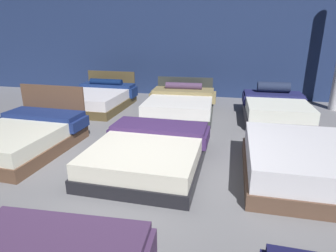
{
  "coord_description": "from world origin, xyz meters",
  "views": [
    {
      "loc": [
        1.23,
        -3.61,
        2.07
      ],
      "look_at": [
        0.27,
        0.63,
        0.61
      ],
      "focal_mm": 30.77,
      "sensor_mm": 36.0,
      "label": 1
    }
  ],
  "objects_px": {
    "bed_5": "(303,163)",
    "bed_7": "(180,104)",
    "bed_3": "(24,137)",
    "bed_6": "(98,99)",
    "bed_8": "(275,109)",
    "bed_4": "(149,153)"
  },
  "relations": [
    {
      "from": "bed_5",
      "to": "bed_7",
      "type": "xyz_separation_m",
      "value": [
        -2.33,
        3.05,
        -0.02
      ]
    },
    {
      "from": "bed_3",
      "to": "bed_5",
      "type": "relative_size",
      "value": 1.07
    },
    {
      "from": "bed_3",
      "to": "bed_6",
      "type": "height_order",
      "value": "bed_3"
    },
    {
      "from": "bed_6",
      "to": "bed_7",
      "type": "relative_size",
      "value": 0.99
    },
    {
      "from": "bed_7",
      "to": "bed_8",
      "type": "xyz_separation_m",
      "value": [
        2.32,
        -0.02,
        0.02
      ]
    },
    {
      "from": "bed_6",
      "to": "bed_8",
      "type": "xyz_separation_m",
      "value": [
        4.65,
        -0.06,
        0.01
      ]
    },
    {
      "from": "bed_6",
      "to": "bed_7",
      "type": "height_order",
      "value": "bed_6"
    },
    {
      "from": "bed_4",
      "to": "bed_6",
      "type": "xyz_separation_m",
      "value": [
        -2.4,
        3.13,
        0.03
      ]
    },
    {
      "from": "bed_5",
      "to": "bed_6",
      "type": "distance_m",
      "value": 5.59
    },
    {
      "from": "bed_4",
      "to": "bed_8",
      "type": "height_order",
      "value": "bed_8"
    },
    {
      "from": "bed_5",
      "to": "bed_8",
      "type": "relative_size",
      "value": 0.95
    },
    {
      "from": "bed_4",
      "to": "bed_6",
      "type": "distance_m",
      "value": 3.94
    },
    {
      "from": "bed_5",
      "to": "bed_8",
      "type": "xyz_separation_m",
      "value": [
        -0.01,
        3.03,
        -0.0
      ]
    },
    {
      "from": "bed_4",
      "to": "bed_7",
      "type": "distance_m",
      "value": 3.08
    },
    {
      "from": "bed_6",
      "to": "bed_8",
      "type": "height_order",
      "value": "bed_6"
    },
    {
      "from": "bed_3",
      "to": "bed_8",
      "type": "xyz_separation_m",
      "value": [
        4.62,
        2.96,
        0.01
      ]
    },
    {
      "from": "bed_3",
      "to": "bed_5",
      "type": "bearing_deg",
      "value": 1.11
    },
    {
      "from": "bed_4",
      "to": "bed_7",
      "type": "relative_size",
      "value": 0.96
    },
    {
      "from": "bed_6",
      "to": "bed_7",
      "type": "bearing_deg",
      "value": -0.45
    },
    {
      "from": "bed_5",
      "to": "bed_6",
      "type": "relative_size",
      "value": 0.9
    },
    {
      "from": "bed_6",
      "to": "bed_7",
      "type": "distance_m",
      "value": 2.33
    },
    {
      "from": "bed_6",
      "to": "bed_8",
      "type": "relative_size",
      "value": 1.05
    }
  ]
}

